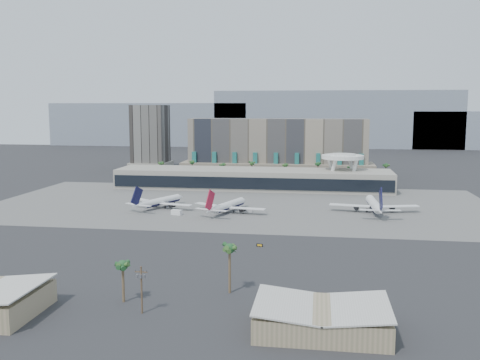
# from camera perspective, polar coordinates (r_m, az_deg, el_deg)

# --- Properties ---
(ground) EXTENTS (900.00, 900.00, 0.00)m
(ground) POSITION_cam_1_polar(r_m,az_deg,el_deg) (227.36, -2.07, -5.09)
(ground) COLOR #232326
(ground) RESTS_ON ground
(apron_pad) EXTENTS (260.00, 130.00, 0.06)m
(apron_pad) POSITION_cam_1_polar(r_m,az_deg,el_deg) (280.49, -0.01, -2.59)
(apron_pad) COLOR #5B5B59
(apron_pad) RESTS_ON ground
(mountain_ridge) EXTENTS (680.00, 60.00, 70.00)m
(mountain_ridge) POSITION_cam_1_polar(r_m,az_deg,el_deg) (688.24, 7.44, 6.05)
(mountain_ridge) COLOR gray
(mountain_ridge) RESTS_ON ground
(hotel) EXTENTS (140.00, 30.00, 42.00)m
(hotel) POSITION_cam_1_polar(r_m,az_deg,el_deg) (394.90, 3.99, 2.89)
(hotel) COLOR gray
(hotel) RESTS_ON ground
(office_tower) EXTENTS (30.00, 30.00, 52.00)m
(office_tower) POSITION_cam_1_polar(r_m,az_deg,el_deg) (440.19, -9.53, 4.11)
(office_tower) COLOR black
(office_tower) RESTS_ON ground
(terminal) EXTENTS (170.00, 32.50, 14.50)m
(terminal) POSITION_cam_1_polar(r_m,az_deg,el_deg) (333.14, 1.38, 0.20)
(terminal) COLOR #ABA596
(terminal) RESTS_ON ground
(saucer_structure) EXTENTS (26.00, 26.00, 21.89)m
(saucer_structure) POSITION_cam_1_polar(r_m,az_deg,el_deg) (335.68, 10.88, 2.17)
(saucer_structure) COLOR white
(saucer_structure) RESTS_ON ground
(palm_row) EXTENTS (157.80, 2.80, 13.10)m
(palm_row) POSITION_cam_1_polar(r_m,az_deg,el_deg) (366.60, 3.15, 1.52)
(palm_row) COLOR brown
(palm_row) RESTS_ON ground
(hangar_right) EXTENTS (30.55, 20.60, 6.89)m
(hangar_right) POSITION_cam_1_polar(r_m,az_deg,el_deg) (127.21, 8.69, -14.39)
(hangar_right) COLOR #8A7F5C
(hangar_right) RESTS_ON ground
(utility_pole) EXTENTS (3.20, 0.85, 12.00)m
(utility_pole) POSITION_cam_1_polar(r_m,az_deg,el_deg) (136.23, -10.48, -11.02)
(utility_pole) COLOR #4C3826
(utility_pole) RESTS_ON ground
(airliner_left) EXTENTS (34.56, 35.56, 13.22)m
(airliner_left) POSITION_cam_1_polar(r_m,az_deg,el_deg) (272.59, -8.57, -2.28)
(airliner_left) COLOR white
(airliner_left) RESTS_ON ground
(airliner_centre) EXTENTS (36.66, 37.91, 13.60)m
(airliner_centre) POSITION_cam_1_polar(r_m,az_deg,el_deg) (257.92, -1.34, -2.75)
(airliner_centre) COLOR white
(airliner_centre) RESTS_ON ground
(airliner_right) EXTENTS (43.13, 44.43, 15.33)m
(airliner_right) POSITION_cam_1_polar(r_m,az_deg,el_deg) (265.90, 14.15, -2.57)
(airliner_right) COLOR white
(airliner_right) RESTS_ON ground
(service_vehicle_a) EXTENTS (5.40, 3.61, 2.42)m
(service_vehicle_a) POSITION_cam_1_polar(r_m,az_deg,el_deg) (254.79, -6.77, -3.44)
(service_vehicle_a) COLOR white
(service_vehicle_a) RESTS_ON ground
(service_vehicle_b) EXTENTS (4.31, 3.16, 1.99)m
(service_vehicle_b) POSITION_cam_1_polar(r_m,az_deg,el_deg) (259.20, 0.85, -3.24)
(service_vehicle_b) COLOR silver
(service_vehicle_b) RESTS_ON ground
(taxiway_sign) EXTENTS (2.38, 0.87, 1.08)m
(taxiway_sign) POSITION_cam_1_polar(r_m,az_deg,el_deg) (197.08, 2.11, -6.96)
(taxiway_sign) COLOR black
(taxiway_sign) RESTS_ON ground
(near_palm_a) EXTENTS (6.00, 6.00, 11.32)m
(near_palm_a) POSITION_cam_1_polar(r_m,az_deg,el_deg) (144.37, -12.39, -9.42)
(near_palm_a) COLOR brown
(near_palm_a) RESTS_ON ground
(near_palm_b) EXTENTS (6.00, 6.00, 13.95)m
(near_palm_b) POSITION_cam_1_polar(r_m,az_deg,el_deg) (146.99, -1.12, -7.87)
(near_palm_b) COLOR brown
(near_palm_b) RESTS_ON ground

